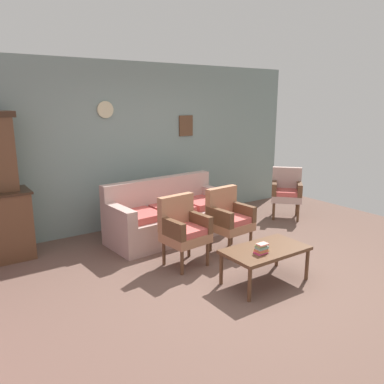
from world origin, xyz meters
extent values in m
plane|color=brown|center=(0.00, 0.00, 0.00)|extent=(7.68, 7.68, 0.00)
cube|color=gray|center=(0.00, 2.63, 1.35)|extent=(6.40, 0.06, 2.70)
cube|color=brown|center=(0.90, 2.58, 1.65)|extent=(0.28, 0.02, 0.36)
cylinder|color=beige|center=(-0.60, 2.58, 1.95)|extent=(0.26, 0.03, 0.26)
cube|color=tan|center=(0.02, 1.69, 0.21)|extent=(2.02, 0.95, 0.42)
cube|color=tan|center=(0.00, 2.01, 0.66)|extent=(1.97, 0.31, 0.48)
cube|color=tan|center=(0.92, 1.76, 0.54)|extent=(0.22, 0.81, 0.24)
cube|color=tan|center=(-0.88, 1.62, 0.54)|extent=(0.22, 0.81, 0.24)
cube|color=#B74C47|center=(0.60, 1.69, 0.47)|extent=(0.56, 0.60, 0.10)
cube|color=#B74C47|center=(0.03, 1.65, 0.47)|extent=(0.56, 0.60, 0.10)
cube|color=#B74C47|center=(-0.55, 1.61, 0.47)|extent=(0.56, 0.60, 0.10)
cube|color=#9E6B4C|center=(-0.37, 0.69, 0.38)|extent=(0.56, 0.53, 0.12)
cube|color=#B74C47|center=(-0.36, 0.67, 0.47)|extent=(0.48, 0.45, 0.10)
cube|color=#9E6B4C|center=(-0.39, 0.89, 0.67)|extent=(0.53, 0.15, 0.46)
cube|color=brown|center=(-0.15, 0.71, 0.55)|extent=(0.13, 0.49, 0.22)
cube|color=brown|center=(-0.59, 0.67, 0.55)|extent=(0.13, 0.49, 0.22)
cylinder|color=brown|center=(-0.14, 0.52, 0.16)|extent=(0.04, 0.04, 0.32)
cylinder|color=brown|center=(-0.56, 0.48, 0.16)|extent=(0.04, 0.04, 0.32)
cylinder|color=brown|center=(-0.18, 0.90, 0.16)|extent=(0.04, 0.04, 0.32)
cylinder|color=brown|center=(-0.59, 0.86, 0.16)|extent=(0.04, 0.04, 0.32)
cube|color=#9E6B4C|center=(0.41, 0.72, 0.38)|extent=(0.56, 0.52, 0.12)
cube|color=#B74C47|center=(0.42, 0.70, 0.47)|extent=(0.47, 0.44, 0.10)
cube|color=#9E6B4C|center=(0.40, 0.92, 0.67)|extent=(0.53, 0.14, 0.46)
cube|color=brown|center=(0.63, 0.74, 0.55)|extent=(0.12, 0.49, 0.22)
cube|color=brown|center=(0.19, 0.70, 0.55)|extent=(0.12, 0.49, 0.22)
cylinder|color=brown|center=(0.64, 0.55, 0.16)|extent=(0.04, 0.04, 0.32)
cylinder|color=brown|center=(0.22, 0.51, 0.16)|extent=(0.04, 0.04, 0.32)
cylinder|color=brown|center=(0.61, 0.93, 0.16)|extent=(0.04, 0.04, 0.32)
cylinder|color=brown|center=(0.19, 0.89, 0.16)|extent=(0.04, 0.04, 0.32)
cube|color=tan|center=(2.28, 1.40, 0.38)|extent=(0.71, 0.71, 0.12)
cube|color=#B74C47|center=(2.27, 1.39, 0.47)|extent=(0.60, 0.60, 0.10)
cube|color=tan|center=(2.43, 1.54, 0.67)|extent=(0.43, 0.44, 0.46)
cube|color=brown|center=(2.44, 1.24, 0.55)|extent=(0.40, 0.39, 0.22)
cube|color=brown|center=(2.13, 1.56, 0.55)|extent=(0.40, 0.39, 0.22)
cylinder|color=brown|center=(2.29, 1.12, 0.16)|extent=(0.04, 0.04, 0.32)
cylinder|color=brown|center=(2.00, 1.42, 0.16)|extent=(0.04, 0.04, 0.32)
cylinder|color=brown|center=(2.57, 1.38, 0.16)|extent=(0.04, 0.04, 0.32)
cylinder|color=brown|center=(2.28, 1.68, 0.16)|extent=(0.04, 0.04, 0.32)
cube|color=brown|center=(0.14, -0.23, 0.40)|extent=(1.00, 0.56, 0.04)
cylinder|color=brown|center=(-0.32, 0.01, 0.19)|extent=(0.04, 0.04, 0.38)
cylinder|color=brown|center=(0.60, 0.01, 0.19)|extent=(0.04, 0.04, 0.38)
cylinder|color=brown|center=(-0.32, -0.47, 0.19)|extent=(0.04, 0.04, 0.38)
cylinder|color=brown|center=(0.60, -0.47, 0.19)|extent=(0.04, 0.04, 0.38)
cube|color=#F1447F|center=(-0.01, -0.30, 0.43)|extent=(0.14, 0.10, 0.02)
cube|color=#E39E50|center=(0.00, -0.30, 0.45)|extent=(0.14, 0.11, 0.02)
cube|color=#D36849|center=(-0.01, -0.31, 0.46)|extent=(0.13, 0.09, 0.02)
cube|color=#77A597|center=(0.00, -0.31, 0.49)|extent=(0.13, 0.09, 0.03)
cube|color=#7E9B55|center=(-0.02, -0.30, 0.51)|extent=(0.10, 0.08, 0.02)
cube|color=#E78F83|center=(0.00, -0.31, 0.53)|extent=(0.12, 0.09, 0.02)
camera|label=1|loc=(-2.93, -3.20, 2.09)|focal=36.00mm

